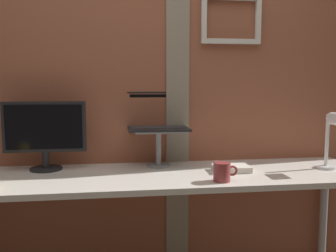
{
  "coord_description": "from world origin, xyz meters",
  "views": [
    {
      "loc": [
        -0.14,
        -1.83,
        1.23
      ],
      "look_at": [
        0.14,
        0.21,
        1.0
      ],
      "focal_mm": 39.2,
      "sensor_mm": 36.0,
      "label": 1
    }
  ],
  "objects_px": {
    "desk_lamp": "(333,135)",
    "coffee_mug": "(222,172)",
    "monitor": "(45,130)",
    "laptop": "(157,119)"
  },
  "relations": [
    {
      "from": "monitor",
      "to": "desk_lamp",
      "type": "distance_m",
      "value": 1.62
    },
    {
      "from": "laptop",
      "to": "monitor",
      "type": "bearing_deg",
      "value": -174.08
    },
    {
      "from": "laptop",
      "to": "desk_lamp",
      "type": "distance_m",
      "value": 1.01
    },
    {
      "from": "coffee_mug",
      "to": "monitor",
      "type": "bearing_deg",
      "value": 157.54
    },
    {
      "from": "desk_lamp",
      "to": "coffee_mug",
      "type": "distance_m",
      "value": 0.71
    },
    {
      "from": "desk_lamp",
      "to": "laptop",
      "type": "bearing_deg",
      "value": 162.51
    },
    {
      "from": "laptop",
      "to": "coffee_mug",
      "type": "relative_size",
      "value": 2.85
    },
    {
      "from": "monitor",
      "to": "laptop",
      "type": "bearing_deg",
      "value": 5.92
    },
    {
      "from": "monitor",
      "to": "desk_lamp",
      "type": "xyz_separation_m",
      "value": [
        1.6,
        -0.24,
        -0.02
      ]
    },
    {
      "from": "laptop",
      "to": "coffee_mug",
      "type": "bearing_deg",
      "value": -58.17
    }
  ]
}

